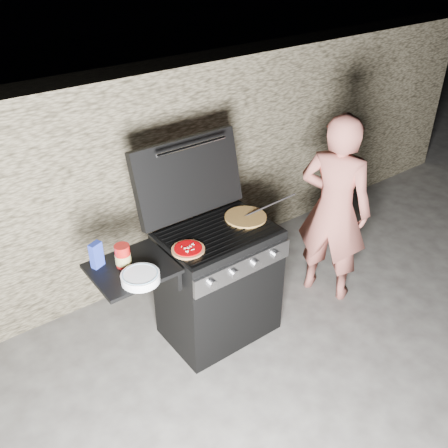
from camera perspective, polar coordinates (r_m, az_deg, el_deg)
ground at (r=4.00m, az=-0.59°, el=-11.86°), size 50.00×50.00×0.00m
stone_wall at (r=4.23m, az=-9.13°, el=5.22°), size 8.00×0.35×1.80m
gas_grill at (r=3.60m, az=-3.87°, el=-8.23°), size 1.34×0.79×0.91m
pizza_topped at (r=3.24m, az=-4.12°, el=-2.88°), size 0.27×0.27×0.02m
pizza_plain at (r=3.59m, az=2.48°, el=0.80°), size 0.38×0.38×0.02m
sauce_jar at (r=3.15m, az=-11.50°, el=-3.56°), size 0.11×0.11×0.15m
blue_carton at (r=3.17m, az=-14.37°, el=-3.44°), size 0.09×0.07×0.17m
plate_stack at (r=3.03m, az=-9.53°, el=-6.05°), size 0.29×0.29×0.05m
person at (r=4.02m, az=12.47°, el=1.63°), size 0.59×0.68×1.58m
tongs at (r=3.66m, az=5.04°, el=2.10°), size 0.47×0.09×0.10m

